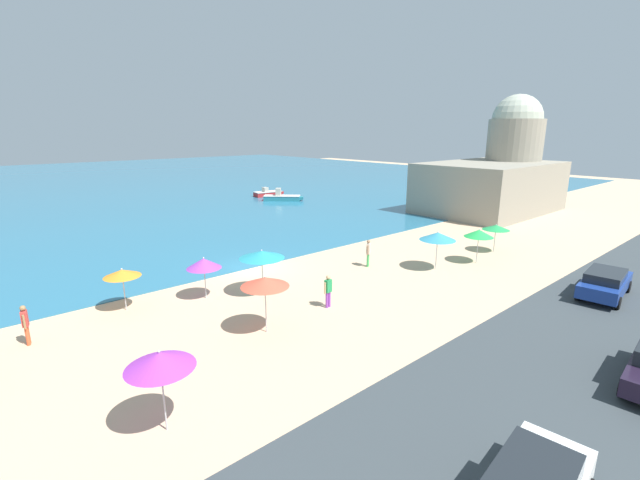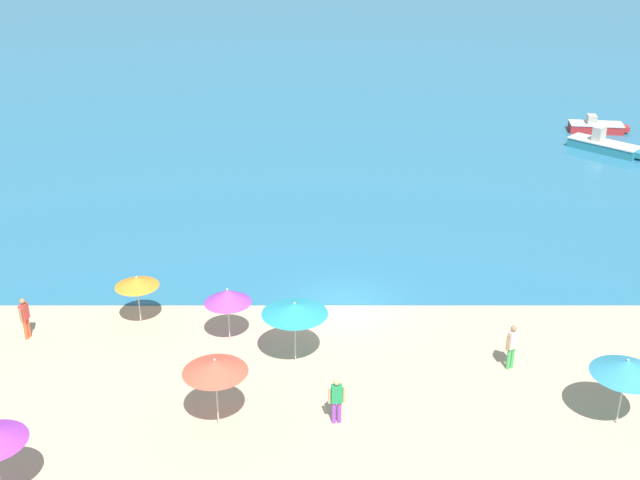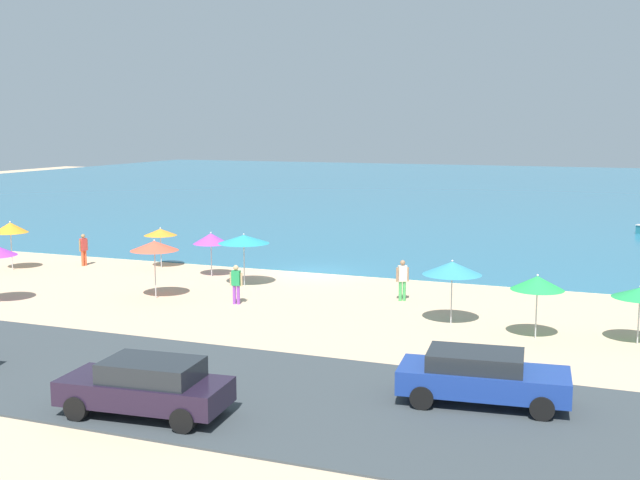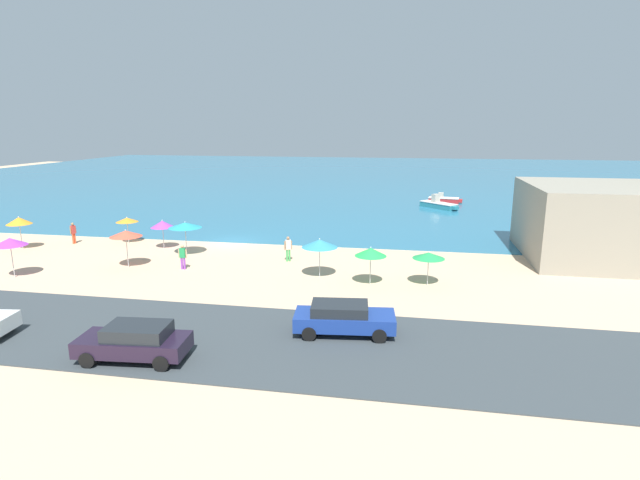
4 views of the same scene
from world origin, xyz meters
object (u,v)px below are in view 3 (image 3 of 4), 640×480
(beach_umbrella_1, at_px, (154,246))
(bather_2, at_px, (236,282))
(beach_umbrella_0, at_px, (160,232))
(bather_0, at_px, (84,248))
(beach_umbrella_5, at_px, (211,239))
(beach_umbrella_7, at_px, (452,268))
(beach_umbrella_8, at_px, (537,283))
(parked_car_3, at_px, (147,386))
(parked_car_2, at_px, (481,376))
(bather_1, at_px, (402,278))
(beach_umbrella_6, at_px, (10,228))
(beach_umbrella_2, at_px, (244,239))
(beach_umbrella_4, at_px, (640,293))

(beach_umbrella_1, xyz_separation_m, bather_2, (3.87, 0.21, -1.38))
(beach_umbrella_0, bearing_deg, bather_0, -166.27)
(beach_umbrella_5, xyz_separation_m, beach_umbrella_7, (13.31, -5.22, 0.26))
(beach_umbrella_5, xyz_separation_m, beach_umbrella_8, (16.58, -6.21, 0.10))
(bather_2, height_order, parked_car_3, bather_2)
(parked_car_2, bearing_deg, parked_car_3, -153.13)
(parked_car_2, bearing_deg, bather_1, 114.88)
(beach_umbrella_0, bearing_deg, beach_umbrella_6, -153.90)
(bather_0, distance_m, parked_car_2, 27.68)
(beach_umbrella_5, bearing_deg, bather_0, 178.86)
(beach_umbrella_8, distance_m, bather_2, 12.61)
(bather_2, bearing_deg, parked_car_3, -72.88)
(beach_umbrella_1, height_order, beach_umbrella_7, beach_umbrella_1)
(beach_umbrella_2, bearing_deg, beach_umbrella_1, -121.89)
(beach_umbrella_6, distance_m, beach_umbrella_8, 27.52)
(beach_umbrella_2, xyz_separation_m, parked_car_3, (5.38, -16.38, -1.38))
(beach_umbrella_4, bearing_deg, parked_car_2, -116.14)
(beach_umbrella_1, distance_m, beach_umbrella_4, 19.81)
(beach_umbrella_4, height_order, beach_umbrella_6, beach_umbrella_6)
(bather_2, bearing_deg, beach_umbrella_0, 140.66)
(bather_0, bearing_deg, beach_umbrella_6, -139.10)
(beach_umbrella_4, xyz_separation_m, beach_umbrella_8, (-3.41, -0.54, 0.20))
(parked_car_3, bearing_deg, bather_2, 107.12)
(beach_umbrella_1, bearing_deg, beach_umbrella_6, 163.72)
(beach_umbrella_2, distance_m, beach_umbrella_7, 11.33)
(bather_0, xyz_separation_m, bather_1, (18.38, -2.13, 0.04))
(bather_2, distance_m, parked_car_3, 13.31)
(bather_2, distance_m, parked_car_2, 14.74)
(bather_0, xyz_separation_m, bather_2, (11.96, -5.33, -0.02))
(parked_car_2, bearing_deg, bather_0, 149.62)
(parked_car_3, bearing_deg, beach_umbrella_2, 108.17)
(beach_umbrella_6, height_order, bather_0, beach_umbrella_6)
(beach_umbrella_6, xyz_separation_m, bather_2, (14.71, -2.95, -1.29))
(beach_umbrella_2, relative_size, parked_car_2, 0.53)
(beach_umbrella_6, distance_m, parked_car_2, 29.09)
(beach_umbrella_4, height_order, beach_umbrella_5, beach_umbrella_5)
(bather_1, xyz_separation_m, parked_car_2, (5.50, -11.87, -0.18))
(bather_2, bearing_deg, bather_1, 26.52)
(beach_umbrella_2, xyz_separation_m, bather_1, (7.87, -0.46, -1.22))
(beach_umbrella_7, bearing_deg, beach_umbrella_8, -16.83)
(beach_umbrella_0, relative_size, beach_umbrella_1, 0.83)
(bather_0, distance_m, bather_2, 13.10)
(beach_umbrella_0, relative_size, beach_umbrella_2, 0.87)
(beach_umbrella_1, relative_size, beach_umbrella_6, 1.01)
(bather_2, relative_size, parked_car_2, 0.36)
(parked_car_2, relative_size, parked_car_3, 1.04)
(beach_umbrella_0, xyz_separation_m, beach_umbrella_4, (23.69, -6.85, -0.08))
(beach_umbrella_6, relative_size, bather_1, 1.44)
(beach_umbrella_2, distance_m, parked_car_3, 17.30)
(beach_umbrella_0, xyz_separation_m, beach_umbrella_8, (20.28, -7.40, 0.11))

